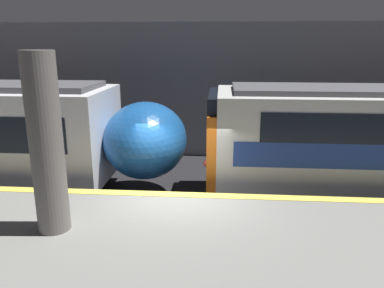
# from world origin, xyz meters

# --- Properties ---
(ground_plane) EXTENTS (120.00, 120.00, 0.00)m
(ground_plane) POSITION_xyz_m (0.00, 0.00, 0.00)
(ground_plane) COLOR black
(platform) EXTENTS (40.00, 4.81, 1.09)m
(platform) POSITION_xyz_m (0.00, -2.40, 0.54)
(platform) COLOR slate
(platform) RESTS_ON ground
(station_rear_barrier) EXTENTS (50.00, 0.15, 5.32)m
(station_rear_barrier) POSITION_xyz_m (0.00, 6.71, 2.66)
(station_rear_barrier) COLOR gray
(station_rear_barrier) RESTS_ON ground
(support_pillar_near) EXTENTS (0.60, 0.60, 3.34)m
(support_pillar_near) POSITION_xyz_m (-2.16, -1.99, 2.75)
(support_pillar_near) COLOR slate
(support_pillar_near) RESTS_ON platform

